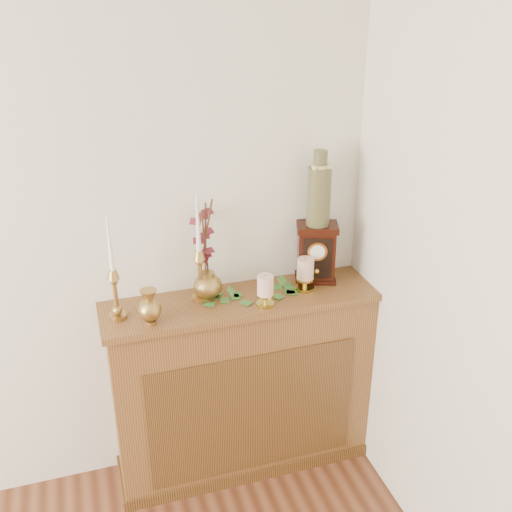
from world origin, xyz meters
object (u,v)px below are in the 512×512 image
object	(u,v)px
bud_vase	(150,307)
ceramic_vase	(319,192)
candlestick_left	(114,287)
candlestick_center	(200,267)
ginger_jar	(204,251)
mantel_clock	(316,253)

from	to	relation	value
bud_vase	ceramic_vase	bearing A→B (deg)	11.74
bud_vase	ceramic_vase	size ratio (longest dim) A/B	0.45
ceramic_vase	candlestick_left	bearing A→B (deg)	-175.00
candlestick_center	ginger_jar	distance (m)	0.08
candlestick_left	candlestick_center	size ratio (longest dim) A/B	0.93
candlestick_center	mantel_clock	xyz separation A→B (m)	(0.55, 0.03, -0.02)
bud_vase	candlestick_center	bearing A→B (deg)	28.92
candlestick_left	ceramic_vase	xyz separation A→B (m)	(0.91, 0.08, 0.28)
candlestick_center	bud_vase	size ratio (longest dim) A/B	3.15
ginger_jar	candlestick_left	bearing A→B (deg)	-167.28
candlestick_left	ginger_jar	size ratio (longest dim) A/B	0.95
bud_vase	mantel_clock	xyz separation A→B (m)	(0.79, 0.16, 0.06)
candlestick_center	bud_vase	bearing A→B (deg)	-151.08
candlestick_left	ginger_jar	distance (m)	0.41
ginger_jar	bud_vase	bearing A→B (deg)	-147.41
ginger_jar	candlestick_center	bearing A→B (deg)	-128.05
ceramic_vase	bud_vase	bearing A→B (deg)	-168.26
candlestick_center	ginger_jar	world-z (taller)	candlestick_center
ginger_jar	mantel_clock	world-z (taller)	ginger_jar
candlestick_left	candlestick_center	xyz separation A→B (m)	(0.36, 0.05, 0.01)
mantel_clock	ceramic_vase	distance (m)	0.29
candlestick_left	candlestick_center	distance (m)	0.37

